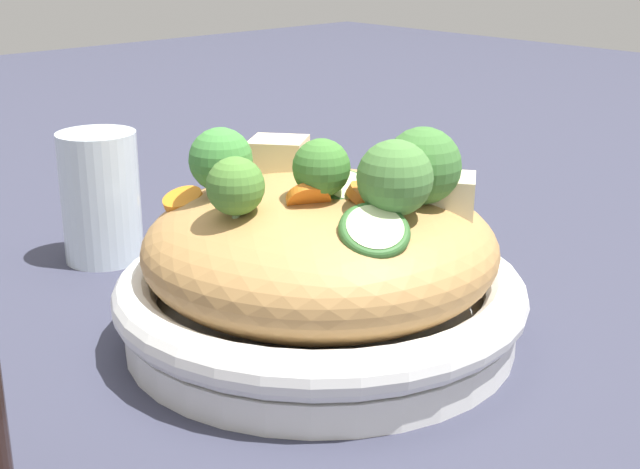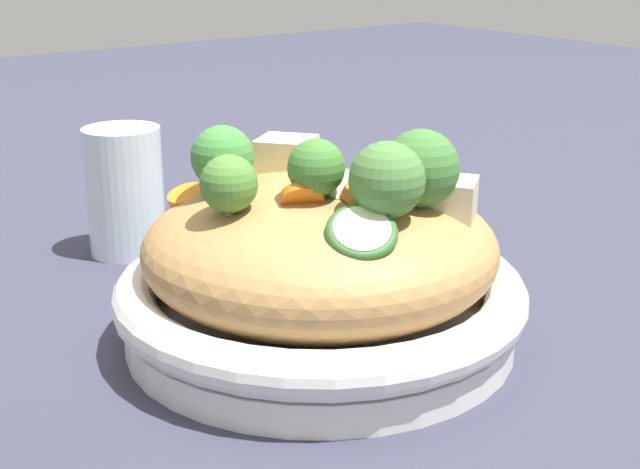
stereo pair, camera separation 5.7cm
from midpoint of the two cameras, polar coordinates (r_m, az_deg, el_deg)
The scene contains 9 objects.
ground_plane at distance 0.62m, azimuth 2.63°, elevation -6.57°, with size 3.00×3.00×0.00m, color #343648.
serving_bowl at distance 0.61m, azimuth 2.66°, elevation -4.41°, with size 0.27×0.27×0.05m.
noodle_heap at distance 0.60m, azimuth 2.71°, elevation -0.85°, with size 0.23×0.23×0.09m.
broccoli_florets at distance 0.55m, azimuth 3.95°, elevation 3.84°, with size 0.16×0.16×0.06m.
carrot_coins at distance 0.58m, azimuth -0.15°, elevation 2.64°, with size 0.15×0.09×0.03m.
zucchini_slices at distance 0.53m, azimuth 5.24°, elevation 1.08°, with size 0.10×0.08×0.03m.
chicken_chunks at distance 0.62m, azimuth 3.28°, elevation 3.72°, with size 0.19×0.12×0.04m.
chopsticks_pair at distance 0.93m, azimuth 3.49°, elevation 2.43°, with size 0.10×0.22×0.01m.
drinking_glass at distance 0.78m, azimuth -10.10°, elevation 2.67°, with size 0.06×0.06×0.11m.
Camera 2 is at (-0.45, 0.34, 0.27)m, focal length 51.04 mm.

